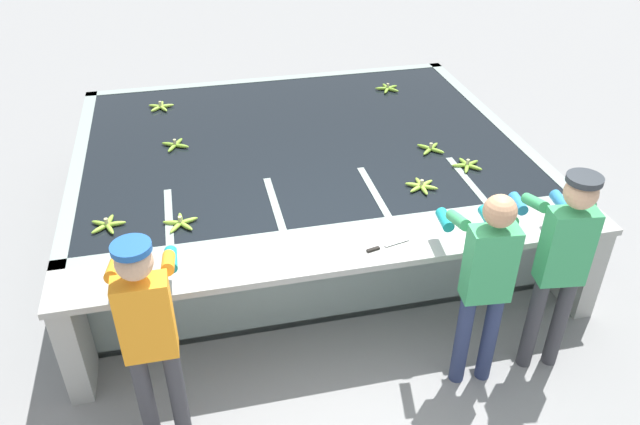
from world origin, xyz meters
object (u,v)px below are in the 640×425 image
Objects in this scene: worker_2 at (561,256)px; banana_bunch_floating_5 at (107,225)px; worker_1 at (485,275)px; banana_bunch_floating_3 at (175,145)px; knife_0 at (382,247)px; banana_bunch_floating_1 at (467,165)px; banana_bunch_floating_0 at (431,149)px; banana_bunch_floating_6 at (181,223)px; knife_1 at (489,237)px; banana_bunch_floating_2 at (421,186)px; banana_bunch_floating_7 at (388,88)px; worker_0 at (148,327)px; banana_bunch_floating_4 at (161,107)px.

worker_2 is 3.32m from banana_bunch_floating_5.
worker_1 is 6.06× the size of banana_bunch_floating_3.
banana_bunch_floating_1 is at bearing 41.61° from knife_0.
banana_bunch_floating_6 is (-2.31, -0.72, -0.00)m from banana_bunch_floating_0.
banana_bunch_floating_0 reaches higher than knife_1.
banana_bunch_floating_5 and banana_bunch_floating_6 have the same top height.
banana_bunch_floating_2 is 2.54m from banana_bunch_floating_5.
banana_bunch_floating_7 is at bearing 35.74° from banana_bunch_floating_5.
banana_bunch_floating_2 is at bearing 114.05° from worker_2.
worker_1 is at bearing -109.94° from banana_bunch_floating_1.
worker_0 is 3.14m from banana_bunch_floating_1.
banana_bunch_floating_6 is at bearing 149.99° from worker_1.
worker_2 reaches higher than knife_1.
banana_bunch_floating_6 is at bearing -87.03° from banana_bunch_floating_4.
banana_bunch_floating_2 is (2.22, 1.28, -0.06)m from worker_0.
banana_bunch_floating_2 is 3.01m from banana_bunch_floating_4.
banana_bunch_floating_1 is 1.08m from knife_1.
banana_bunch_floating_1 and banana_bunch_floating_5 have the same top height.
banana_bunch_floating_4 reaches higher than knife_0.
knife_0 is at bearing 176.03° from knife_1.
banana_bunch_floating_5 is at bearing -167.67° from banana_bunch_floating_0.
banana_bunch_floating_6 is at bearing -162.63° from banana_bunch_floating_0.
banana_bunch_floating_4 is 2.20m from banana_bunch_floating_5.
banana_bunch_floating_0 is at bearing 17.37° from banana_bunch_floating_6.
banana_bunch_floating_7 reaches higher than knife_1.
banana_bunch_floating_0 and banana_bunch_floating_3 have the same top height.
banana_bunch_floating_0 is at bearing 36.63° from worker_0.
banana_bunch_floating_7 reaches higher than knife_0.
banana_bunch_floating_6 is at bearing 155.96° from knife_0.
banana_bunch_floating_0 is 2.42m from banana_bunch_floating_6.
banana_bunch_floating_3 is 3.00m from knife_1.
banana_bunch_floating_0 is at bearing 96.97° from worker_2.
banana_bunch_floating_2 is 1.01× the size of banana_bunch_floating_6.
banana_bunch_floating_4 is (-2.09, 3.40, -0.03)m from worker_1.
worker_0 is at bearing -161.79° from knife_0.
banana_bunch_floating_0 is 0.67× the size of knife_0.
banana_bunch_floating_1 is at bearing 4.77° from banana_bunch_floating_5.
worker_0 is at bearing -168.88° from knife_1.
worker_2 is at bearing 2.20° from worker_1.
banana_bunch_floating_4 is (-2.66, 3.38, -0.09)m from worker_2.
banana_bunch_floating_0 and banana_bunch_floating_4 have the same top height.
banana_bunch_floating_6 is at bearing -171.99° from banana_bunch_floating_1.
banana_bunch_floating_4 is 0.99× the size of banana_bunch_floating_7.
banana_bunch_floating_2 is at bearing -31.57° from banana_bunch_floating_3.
knife_0 is at bearing 18.21° from worker_0.
banana_bunch_floating_4 is (0.11, 3.43, -0.06)m from worker_0.
worker_0 is 3.43m from banana_bunch_floating_4.
worker_2 is 5.97× the size of banana_bunch_floating_1.
worker_2 is 1.47m from banana_bunch_floating_1.
banana_bunch_floating_6 is 3.24m from banana_bunch_floating_7.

